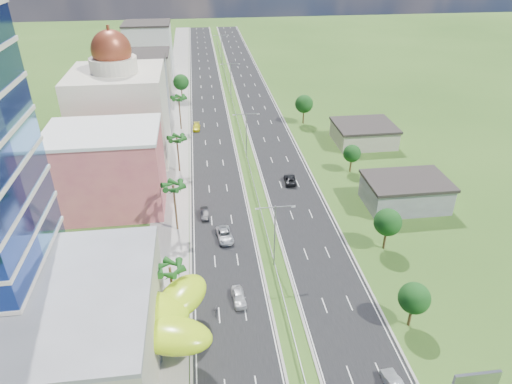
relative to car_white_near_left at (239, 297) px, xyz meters
name	(u,v)px	position (x,y,z in m)	size (l,w,h in m)	color
ground	(285,309)	(6.36, -2.45, -0.80)	(500.00, 500.00, 0.00)	#2D5119
road_left	(208,104)	(-1.14, 87.55, -0.78)	(11.00, 260.00, 0.04)	black
road_right	(256,102)	(13.86, 87.55, -0.78)	(11.00, 260.00, 0.04)	black
sidewalk_left	(177,105)	(-10.64, 87.55, -0.74)	(7.00, 260.00, 0.12)	gray
median_guardrail	(238,122)	(6.36, 69.54, -0.18)	(0.10, 216.06, 0.76)	gray
streetlight_median_b	(275,230)	(6.36, 7.55, 5.95)	(6.04, 0.25, 11.00)	gray
streetlight_median_c	(246,131)	(6.36, 47.55, 5.95)	(6.04, 0.25, 11.00)	gray
streetlight_median_d	(231,77)	(6.36, 92.55, 5.95)	(6.04, 0.25, 11.00)	gray
streetlight_median_e	(222,46)	(6.36, 137.55, 5.95)	(6.04, 0.25, 11.00)	gray
mall_podium	(25,336)	(-25.64, -8.45, 4.70)	(30.00, 24.00, 11.00)	#A8A28A
lime_canopy	(133,317)	(-13.64, -6.46, 4.19)	(18.00, 15.00, 7.40)	#A8D214
pink_shophouse	(108,171)	(-21.64, 29.55, 6.70)	(20.00, 15.00, 15.00)	#C04F5C
domed_building	(120,110)	(-21.64, 52.55, 10.55)	(20.00, 20.00, 28.70)	beige
midrise_grey	(138,91)	(-20.64, 77.55, 7.20)	(16.00, 15.00, 16.00)	gray
midrise_beige	(145,74)	(-20.64, 99.55, 5.70)	(16.00, 15.00, 13.00)	#A8A28A
midrise_white	(149,50)	(-20.64, 122.55, 8.20)	(16.00, 15.00, 18.00)	silver
shed_near	(405,193)	(34.36, 22.55, 1.70)	(15.00, 10.00, 5.00)	gray
shed_far	(363,135)	(36.36, 52.55, 1.40)	(14.00, 12.00, 4.40)	#A8A28A
palm_tree_b	(170,270)	(-9.14, -0.45, 6.26)	(3.60, 3.60, 8.10)	#47301C
palm_tree_c	(173,188)	(-9.14, 19.55, 7.70)	(3.60, 3.60, 9.60)	#47301C
palm_tree_d	(177,140)	(-9.14, 42.55, 6.74)	(3.60, 3.60, 8.60)	#47301C
palm_tree_e	(179,99)	(-9.14, 67.55, 7.51)	(3.60, 3.60, 9.40)	#47301C
leafy_tree_lfar	(181,82)	(-9.14, 92.55, 4.78)	(4.90, 4.90, 8.05)	#47301C
leafy_tree_ra	(414,298)	(22.36, -7.45, 3.98)	(4.20, 4.20, 6.90)	#47301C
leafy_tree_rb	(388,222)	(25.36, 9.55, 4.38)	(4.55, 4.55, 7.47)	#47301C
leafy_tree_rc	(352,154)	(28.36, 37.55, 3.57)	(3.85, 3.85, 6.33)	#47301C
leafy_tree_rd	(304,104)	(24.36, 67.55, 4.78)	(4.90, 4.90, 8.05)	#47301C
car_white_near_left	(239,297)	(0.00, 0.00, 0.00)	(1.79, 4.46, 1.52)	silver
car_dark_left	(205,213)	(-4.20, 23.13, -0.07)	(1.45, 4.17, 1.37)	black
car_silver_mid_left	(225,235)	(-0.98, 15.57, 0.00)	(2.51, 5.45, 1.51)	#9DA0A5
car_yellow_far_left	(196,127)	(-5.06, 66.67, -0.09)	(1.89, 4.65, 1.35)	yellow
car_dark_far_right	(290,180)	(14.16, 34.16, -0.05)	(2.34, 5.07, 1.41)	black
motorcycle	(216,310)	(-3.37, -2.01, -0.13)	(0.59, 1.96, 1.25)	black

